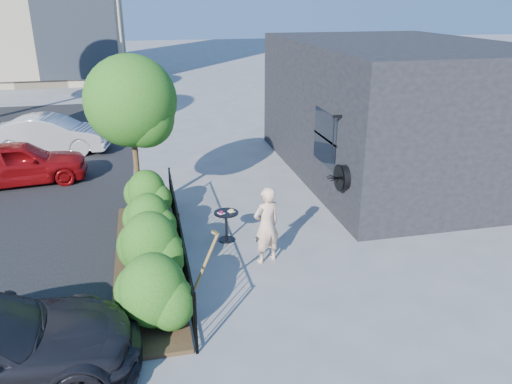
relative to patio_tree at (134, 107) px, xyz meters
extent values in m
plane|color=gray|center=(2.24, -2.76, -2.76)|extent=(120.00, 120.00, 0.00)
cube|color=black|center=(7.74, 1.74, -0.76)|extent=(6.00, 9.00, 4.00)
cube|color=black|center=(4.75, -0.36, -0.96)|extent=(0.04, 1.60, 1.40)
cube|color=black|center=(4.75, -0.36, -0.96)|extent=(0.05, 1.70, 0.06)
cylinder|color=black|center=(4.66, -1.86, -1.51)|extent=(0.18, 0.60, 0.60)
cylinder|color=black|center=(4.56, -1.86, -1.51)|extent=(0.03, 0.64, 0.64)
cube|color=black|center=(4.64, -1.36, -0.16)|extent=(0.25, 0.06, 0.06)
cylinder|color=black|center=(4.56, -1.36, -0.71)|extent=(0.02, 0.02, 1.05)
cylinder|color=black|center=(0.74, -5.76, -2.21)|extent=(0.05, 0.05, 1.10)
cylinder|color=black|center=(0.74, -2.76, -2.21)|extent=(0.05, 0.05, 1.10)
cylinder|color=black|center=(0.74, 0.24, -2.21)|extent=(0.05, 0.05, 1.10)
cube|color=black|center=(0.74, -2.76, -1.70)|extent=(0.03, 6.00, 0.03)
cube|color=black|center=(0.74, -2.76, -2.66)|extent=(0.03, 6.00, 0.03)
cylinder|color=black|center=(0.74, -5.66, -2.21)|extent=(0.02, 0.02, 1.04)
cylinder|color=black|center=(0.74, -5.46, -2.21)|extent=(0.02, 0.02, 1.04)
cylinder|color=black|center=(0.74, -5.26, -2.21)|extent=(0.02, 0.02, 1.04)
cylinder|color=black|center=(0.74, -5.06, -2.21)|extent=(0.02, 0.02, 1.04)
cylinder|color=black|center=(0.74, -4.86, -2.21)|extent=(0.02, 0.02, 1.04)
cylinder|color=black|center=(0.74, -4.66, -2.21)|extent=(0.02, 0.02, 1.04)
cylinder|color=black|center=(0.74, -4.46, -2.21)|extent=(0.02, 0.02, 1.04)
cylinder|color=black|center=(0.74, -4.26, -2.21)|extent=(0.02, 0.02, 1.04)
cylinder|color=black|center=(0.74, -4.06, -2.21)|extent=(0.02, 0.02, 1.04)
cylinder|color=black|center=(0.74, -3.86, -2.21)|extent=(0.02, 0.02, 1.04)
cylinder|color=black|center=(0.74, -3.66, -2.21)|extent=(0.02, 0.02, 1.04)
cylinder|color=black|center=(0.74, -3.46, -2.21)|extent=(0.02, 0.02, 1.04)
cylinder|color=black|center=(0.74, -3.26, -2.21)|extent=(0.02, 0.02, 1.04)
cylinder|color=black|center=(0.74, -3.06, -2.21)|extent=(0.02, 0.02, 1.04)
cylinder|color=black|center=(0.74, -2.86, -2.21)|extent=(0.02, 0.02, 1.04)
cylinder|color=black|center=(0.74, -2.66, -2.21)|extent=(0.02, 0.02, 1.04)
cylinder|color=black|center=(0.74, -2.46, -2.21)|extent=(0.02, 0.02, 1.04)
cylinder|color=black|center=(0.74, -2.26, -2.21)|extent=(0.02, 0.02, 1.04)
cylinder|color=black|center=(0.74, -2.06, -2.21)|extent=(0.02, 0.02, 1.04)
cylinder|color=black|center=(0.74, -1.86, -2.21)|extent=(0.02, 0.02, 1.04)
cylinder|color=black|center=(0.74, -1.66, -2.21)|extent=(0.02, 0.02, 1.04)
cylinder|color=black|center=(0.74, -1.46, -2.21)|extent=(0.02, 0.02, 1.04)
cylinder|color=black|center=(0.74, -1.26, -2.21)|extent=(0.02, 0.02, 1.04)
cylinder|color=black|center=(0.74, -1.06, -2.21)|extent=(0.02, 0.02, 1.04)
cylinder|color=black|center=(0.74, -0.86, -2.21)|extent=(0.02, 0.02, 1.04)
cylinder|color=black|center=(0.74, -0.66, -2.21)|extent=(0.02, 0.02, 1.04)
cylinder|color=black|center=(0.74, -0.46, -2.21)|extent=(0.02, 0.02, 1.04)
cylinder|color=black|center=(0.74, -0.26, -2.21)|extent=(0.02, 0.02, 1.04)
cylinder|color=black|center=(0.74, -0.06, -2.21)|extent=(0.02, 0.02, 1.04)
cylinder|color=black|center=(0.74, 0.14, -2.21)|extent=(0.02, 0.02, 1.04)
cube|color=#382616|center=(0.04, -2.76, -2.72)|extent=(1.30, 6.00, 0.08)
ellipsoid|color=#1E5914|center=(0.14, -4.96, -2.06)|extent=(1.10, 1.10, 1.24)
ellipsoid|color=#1E5914|center=(0.14, -3.36, -2.06)|extent=(1.10, 1.10, 1.24)
ellipsoid|color=#1E5914|center=(0.14, -1.86, -2.06)|extent=(1.10, 1.10, 1.24)
ellipsoid|color=#1E5914|center=(0.14, -0.46, -2.06)|extent=(1.10, 1.10, 1.24)
cylinder|color=#3F2B19|center=(-0.06, 0.04, -1.56)|extent=(0.14, 0.14, 2.40)
sphere|color=#1E5914|center=(-0.06, 0.04, 0.08)|extent=(2.20, 2.20, 2.20)
sphere|color=#1E5914|center=(0.24, -0.16, -0.25)|extent=(1.43, 1.43, 1.43)
cylinder|color=black|center=(1.84, -2.01, -2.08)|extent=(0.55, 0.55, 0.03)
cylinder|color=black|center=(1.84, -2.01, -2.42)|extent=(0.06, 0.06, 0.66)
cylinder|color=black|center=(1.84, -2.01, -2.75)|extent=(0.37, 0.37, 0.03)
cube|color=white|center=(1.72, -2.03, -2.06)|extent=(0.18, 0.18, 0.01)
cube|color=white|center=(1.96, -1.99, -2.06)|extent=(0.18, 0.18, 0.01)
torus|color=#480C21|center=(1.72, -2.03, -2.04)|extent=(0.12, 0.12, 0.04)
torus|color=#B8824E|center=(1.96, -1.99, -2.04)|extent=(0.12, 0.12, 0.04)
imported|color=beige|center=(2.49, -3.14, -1.94)|extent=(0.70, 0.58, 1.66)
cylinder|color=brown|center=(1.02, -4.57, -1.94)|extent=(0.60, 0.05, 1.30)
cube|color=gray|center=(0.82, -4.57, -2.65)|extent=(0.14, 0.20, 0.28)
cylinder|color=brown|center=(1.23, -4.57, -1.28)|extent=(0.12, 0.11, 0.07)
imported|color=maroon|center=(-3.51, 3.05, -2.11)|extent=(4.00, 2.03, 1.31)
imported|color=#B9B9BF|center=(-3.06, 6.32, -2.10)|extent=(4.21, 2.07, 1.33)
camera|label=1|loc=(0.23, -12.15, 2.42)|focal=35.00mm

